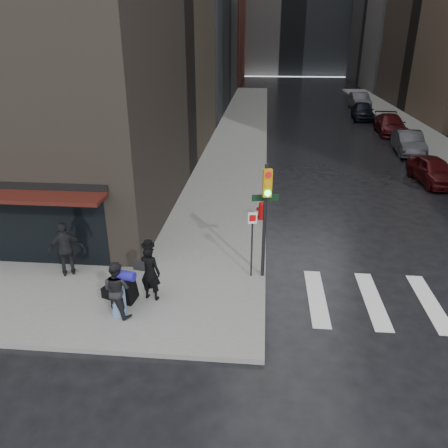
{
  "coord_description": "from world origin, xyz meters",
  "views": [
    {
      "loc": [
        1.79,
        -10.02,
        7.1
      ],
      "look_at": [
        0.58,
        3.11,
        1.3
      ],
      "focal_mm": 35.0,
      "sensor_mm": 36.0,
      "label": 1
    }
  ],
  "objects": [
    {
      "name": "man_jeans",
      "position": [
        -1.9,
        -0.55,
        0.94
      ],
      "size": [
        1.1,
        0.91,
        1.59
      ],
      "rotation": [
        0.0,
        0.0,
        2.77
      ],
      "color": "black",
      "rests_on": "ground"
    },
    {
      "name": "fire_hydrant",
      "position": [
        1.8,
        6.39,
        0.48
      ],
      "size": [
        0.43,
        0.32,
        0.73
      ],
      "rotation": [
        0.0,
        0.0,
        -0.37
      ],
      "color": "#930909",
      "rests_on": "ground"
    },
    {
      "name": "parked_car_4",
      "position": [
        10.43,
        30.4,
        0.73
      ],
      "size": [
        2.08,
        4.43,
        1.47
      ],
      "primitive_type": "imported",
      "rotation": [
        0.0,
        0.0,
        -0.08
      ],
      "color": "black",
      "rests_on": "ground"
    },
    {
      "name": "sidewalk_left",
      "position": [
        0.0,
        27.0,
        0.07
      ],
      "size": [
        4.0,
        50.0,
        0.15
      ],
      "primitive_type": "cube",
      "color": "slate",
      "rests_on": "ground"
    },
    {
      "name": "ground",
      "position": [
        0.0,
        0.0,
        0.0
      ],
      "size": [
        140.0,
        140.0,
        0.0
      ],
      "primitive_type": "plane",
      "color": "black",
      "rests_on": "ground"
    },
    {
      "name": "parked_car_5",
      "position": [
        11.29,
        36.44,
        0.76
      ],
      "size": [
        1.63,
        4.64,
        1.53
      ],
      "primitive_type": "imported",
      "rotation": [
        0.0,
        0.0,
        0.0
      ],
      "color": "#46464B",
      "rests_on": "ground"
    },
    {
      "name": "parked_car_2",
      "position": [
        10.95,
        18.31,
        0.7
      ],
      "size": [
        1.82,
        4.35,
        1.4
      ],
      "primitive_type": "imported",
      "rotation": [
        0.0,
        0.0,
        -0.08
      ],
      "color": "#39393E",
      "rests_on": "ground"
    },
    {
      "name": "man_greycoat",
      "position": [
        -4.12,
        1.39,
        1.03
      ],
      "size": [
        1.11,
        0.84,
        1.75
      ],
      "rotation": [
        0.0,
        0.0,
        3.6
      ],
      "color": "black",
      "rests_on": "ground"
    },
    {
      "name": "sidewalk_right",
      "position": [
        13.5,
        27.0,
        0.07
      ],
      "size": [
        3.0,
        50.0,
        0.15
      ],
      "primitive_type": "cube",
      "color": "slate",
      "rests_on": "ground"
    },
    {
      "name": "traffic_light",
      "position": [
        1.88,
        1.79,
        2.46
      ],
      "size": [
        0.88,
        0.49,
        3.57
      ],
      "rotation": [
        0.0,
        0.0,
        0.19
      ],
      "color": "black",
      "rests_on": "ground"
    },
    {
      "name": "parked_car_1",
      "position": [
        10.43,
        12.27,
        0.67
      ],
      "size": [
        1.89,
        4.03,
        1.33
      ],
      "primitive_type": "imported",
      "rotation": [
        0.0,
        0.0,
        0.08
      ],
      "color": "#430D0F",
      "rests_on": "ground"
    },
    {
      "name": "parked_car_3",
      "position": [
        11.33,
        24.36,
        0.69
      ],
      "size": [
        2.2,
        4.87,
        1.38
      ],
      "primitive_type": "imported",
      "rotation": [
        0.0,
        0.0,
        -0.06
      ],
      "color": "#400C10",
      "rests_on": "ground"
    },
    {
      "name": "man_overcoat",
      "position": [
        -1.34,
        0.24,
        0.92
      ],
      "size": [
        1.12,
        0.87,
        1.84
      ],
      "rotation": [
        0.0,
        0.0,
        2.92
      ],
      "color": "black",
      "rests_on": "ground"
    }
  ]
}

